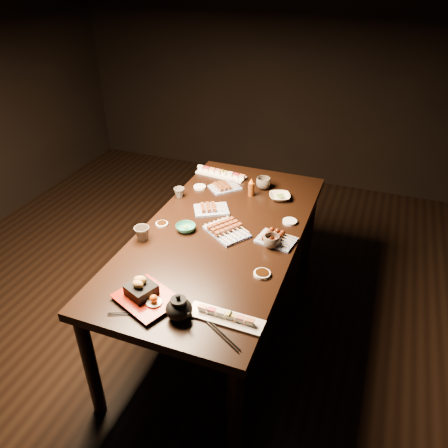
% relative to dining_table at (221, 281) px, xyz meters
% --- Properties ---
extents(ground, '(5.00, 5.00, 0.00)m').
position_rel_dining_table_xyz_m(ground, '(-0.42, -0.14, -0.38)').
color(ground, black).
rests_on(ground, ground).
extents(dining_table, '(0.95, 1.82, 0.75)m').
position_rel_dining_table_xyz_m(dining_table, '(0.00, 0.00, 0.00)').
color(dining_table, black).
rests_on(dining_table, ground).
extents(sushi_platter_near, '(0.35, 0.11, 0.04)m').
position_rel_dining_table_xyz_m(sushi_platter_near, '(0.28, -0.66, 0.40)').
color(sushi_platter_near, white).
rests_on(sushi_platter_near, dining_table).
extents(sushi_platter_far, '(0.38, 0.15, 0.05)m').
position_rel_dining_table_xyz_m(sushi_platter_far, '(-0.27, 0.69, 0.40)').
color(sushi_platter_far, white).
rests_on(sushi_platter_far, dining_table).
extents(yakitori_plate_center, '(0.26, 0.24, 0.05)m').
position_rel_dining_table_xyz_m(yakitori_plate_center, '(-0.14, 0.20, 0.40)').
color(yakitori_plate_center, '#828EB6').
rests_on(yakitori_plate_center, dining_table).
extents(yakitori_plate_right, '(0.30, 0.29, 0.06)m').
position_rel_dining_table_xyz_m(yakitori_plate_right, '(0.04, -0.00, 0.41)').
color(yakitori_plate_right, '#828EB6').
rests_on(yakitori_plate_right, dining_table).
extents(yakitori_plate_left, '(0.24, 0.24, 0.05)m').
position_rel_dining_table_xyz_m(yakitori_plate_left, '(-0.17, 0.51, 0.40)').
color(yakitori_plate_left, '#828EB6').
rests_on(yakitori_plate_left, dining_table).
extents(tsukune_plate, '(0.23, 0.19, 0.05)m').
position_rel_dining_table_xyz_m(tsukune_plate, '(0.33, 0.01, 0.40)').
color(tsukune_plate, '#828EB6').
rests_on(tsukune_plate, dining_table).
extents(edamame_bowl_green, '(0.12, 0.12, 0.04)m').
position_rel_dining_table_xyz_m(edamame_bowl_green, '(-0.20, -0.07, 0.39)').
color(edamame_bowl_green, '#298067').
rests_on(edamame_bowl_green, dining_table).
extents(edamame_bowl_cream, '(0.18, 0.18, 0.03)m').
position_rel_dining_table_xyz_m(edamame_bowl_cream, '(0.22, 0.50, 0.39)').
color(edamame_bowl_cream, '#FAEBCD').
rests_on(edamame_bowl_cream, dining_table).
extents(tempura_tray, '(0.34, 0.31, 0.10)m').
position_rel_dining_table_xyz_m(tempura_tray, '(-0.11, -0.68, 0.43)').
color(tempura_tray, black).
rests_on(tempura_tray, dining_table).
extents(teacup_near_left, '(0.11, 0.11, 0.08)m').
position_rel_dining_table_xyz_m(teacup_near_left, '(-0.38, -0.24, 0.42)').
color(teacup_near_left, brown).
rests_on(teacup_near_left, dining_table).
extents(teacup_mid_right, '(0.12, 0.12, 0.07)m').
position_rel_dining_table_xyz_m(teacup_mid_right, '(0.32, -0.05, 0.41)').
color(teacup_mid_right, brown).
rests_on(teacup_mid_right, dining_table).
extents(teacup_far_left, '(0.08, 0.08, 0.07)m').
position_rel_dining_table_xyz_m(teacup_far_left, '(-0.41, 0.29, 0.41)').
color(teacup_far_left, brown).
rests_on(teacup_far_left, dining_table).
extents(teacup_far_right, '(0.12, 0.12, 0.08)m').
position_rel_dining_table_xyz_m(teacup_far_right, '(0.08, 0.61, 0.41)').
color(teacup_far_right, brown).
rests_on(teacup_far_right, dining_table).
extents(teapot, '(0.19, 0.19, 0.12)m').
position_rel_dining_table_xyz_m(teapot, '(0.08, -0.72, 0.44)').
color(teapot, black).
rests_on(teapot, dining_table).
extents(condiment_bottle, '(0.05, 0.05, 0.13)m').
position_rel_dining_table_xyz_m(condiment_bottle, '(0.03, 0.48, 0.44)').
color(condiment_bottle, '#662E0D').
rests_on(condiment_bottle, dining_table).
extents(sauce_dish_west, '(0.09, 0.09, 0.01)m').
position_rel_dining_table_xyz_m(sauce_dish_west, '(-0.36, -0.06, 0.38)').
color(sauce_dish_west, white).
rests_on(sauce_dish_west, dining_table).
extents(sauce_dish_east, '(0.11, 0.11, 0.02)m').
position_rel_dining_table_xyz_m(sauce_dish_east, '(0.36, 0.24, 0.38)').
color(sauce_dish_east, white).
rests_on(sauce_dish_east, dining_table).
extents(sauce_dish_se, '(0.10, 0.10, 0.02)m').
position_rel_dining_table_xyz_m(sauce_dish_se, '(0.34, -0.31, 0.38)').
color(sauce_dish_se, white).
rests_on(sauce_dish_se, dining_table).
extents(sauce_dish_nw, '(0.09, 0.09, 0.01)m').
position_rel_dining_table_xyz_m(sauce_dish_nw, '(-0.33, 0.46, 0.38)').
color(sauce_dish_nw, white).
rests_on(sauce_dish_nw, dining_table).
extents(chopsticks_near, '(0.20, 0.10, 0.01)m').
position_rel_dining_table_xyz_m(chopsticks_near, '(-0.14, -0.79, 0.38)').
color(chopsticks_near, black).
rests_on(chopsticks_near, dining_table).
extents(chopsticks_se, '(0.21, 0.14, 0.01)m').
position_rel_dining_table_xyz_m(chopsticks_se, '(0.30, -0.76, 0.38)').
color(chopsticks_se, black).
rests_on(chopsticks_se, dining_table).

